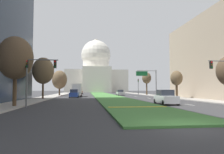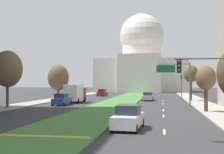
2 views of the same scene
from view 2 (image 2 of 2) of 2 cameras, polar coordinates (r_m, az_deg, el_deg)
The scene contains 19 objects.
ground_plane at distance 62.22m, azimuth 2.39°, elevation -4.25°, with size 260.00×260.00×0.00m, color #333335.
grass_median at distance 56.90m, azimuth 1.75°, elevation -4.49°, with size 6.63×96.63×0.14m, color #427A38.
median_curb_nose at distance 20.35m, azimuth -12.47°, elevation -10.71°, with size 5.97×0.50×0.04m, color gold.
lane_dashes_right at distance 41.35m, azimuth 9.49°, elevation -5.92°, with size 0.16×38.50×0.01m.
sidewalk_left at distance 55.31m, azimuth -13.42°, elevation -4.56°, with size 4.00×96.63×0.15m, color #9E9991.
sidewalk_right at distance 51.47m, azimuth 16.46°, elevation -4.83°, with size 4.00×96.63×0.15m, color #9E9991.
capitol_building at distance 115.20m, azimuth 5.54°, elevation 2.89°, with size 32.66×25.66×29.81m.
traffic_light_near_right at distance 19.50m, azimuth 18.37°, elevation -0.38°, with size 3.34×0.35×5.20m.
traffic_light_far_right at distance 63.82m, azimuth 12.78°, elevation -1.16°, with size 0.28×0.35×5.20m.
overhead_guide_sign at distance 46.86m, azimuth 12.10°, elevation 0.32°, with size 5.03×0.20×6.50m.
street_tree_left_mid at distance 44.03m, azimuth -18.85°, elevation 1.41°, with size 4.02×4.02×7.90m.
street_tree_right_mid at distance 37.81m, azimuth 17.05°, elevation -0.30°, with size 2.35×2.35×5.56m.
street_tree_left_far at distance 60.81m, azimuth -9.96°, elevation -0.11°, with size 4.10×4.10×7.04m.
street_tree_right_far at distance 59.47m, azimuth 14.45°, elevation 0.54°, with size 2.70×2.70×6.87m.
sedan_lead_stopped at distance 23.81m, azimuth 3.05°, elevation -7.59°, with size 2.22×4.79×1.86m.
sedan_midblock at distance 48.04m, azimuth -9.33°, elevation -4.20°, with size 2.01×4.37×1.84m.
sedan_distant at distance 59.42m, azimuth 6.68°, elevation -3.65°, with size 2.07×4.71×1.63m.
sedan_far_horizon at distance 78.16m, azimuth -1.85°, elevation -2.95°, with size 2.12×4.37×1.78m.
box_truck_delivery at distance 53.66m, azimuth -6.89°, elevation -2.98°, with size 2.40×6.40×3.20m.
Camera 2 is at (7.40, -7.99, 3.63)m, focal length 49.17 mm.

